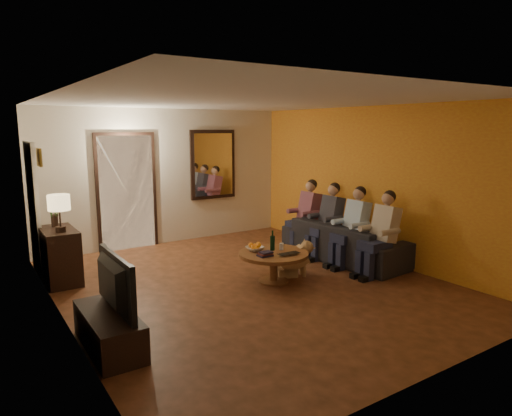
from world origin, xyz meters
TOP-DOWN VIEW (x-y plane):
  - floor at (0.00, 0.00)m, footprint 5.00×6.00m
  - ceiling at (0.00, 0.00)m, footprint 5.00×6.00m
  - back_wall at (0.00, 3.00)m, footprint 5.00×0.02m
  - front_wall at (0.00, -3.00)m, footprint 5.00×0.02m
  - left_wall at (-2.50, 0.00)m, footprint 0.02×6.00m
  - right_wall at (2.50, 0.00)m, footprint 0.02×6.00m
  - orange_accent at (2.49, 0.00)m, footprint 0.01×6.00m
  - kitchen_doorway at (-0.80, 2.98)m, footprint 1.00×0.06m
  - door_trim at (-0.80, 2.97)m, footprint 1.12×0.04m
  - fridge_glimpse at (-0.55, 2.98)m, footprint 0.45×0.03m
  - mirror_frame at (1.00, 2.96)m, footprint 1.00×0.05m
  - mirror_glass at (1.00, 2.93)m, footprint 0.86×0.02m
  - white_door at (-2.46, 2.30)m, footprint 0.06×0.85m
  - framed_art at (-2.47, 1.30)m, footprint 0.03×0.28m
  - art_canvas at (-2.46, 1.30)m, footprint 0.01×0.22m
  - dresser at (-2.25, 1.64)m, footprint 0.45×0.89m
  - table_lamp at (-2.25, 1.42)m, footprint 0.30×0.30m
  - flower_vase at (-2.25, 1.86)m, footprint 0.14×0.14m
  - tv_stand at (-2.25, -0.84)m, footprint 0.45×1.14m
  - tv at (-2.25, -0.84)m, footprint 1.04×0.14m
  - sofa at (2.02, 0.17)m, footprint 2.32×1.05m
  - person_a at (1.92, -0.73)m, footprint 0.60×0.40m
  - person_b at (1.92, -0.13)m, footprint 0.60×0.40m
  - person_c at (1.92, 0.47)m, footprint 0.60×0.40m
  - person_d at (1.92, 1.07)m, footprint 0.60×0.40m
  - dog at (0.75, -0.05)m, footprint 0.61×0.40m
  - coffee_table at (0.34, -0.10)m, footprint 1.23×1.23m
  - bowl at (0.16, 0.12)m, footprint 0.26×0.26m
  - oranges at (0.16, 0.12)m, footprint 0.20×0.20m
  - wine_bottle at (0.39, 0.00)m, footprint 0.07×0.07m
  - wine_glass at (0.52, -0.05)m, footprint 0.06×0.06m
  - book_stack at (0.12, -0.20)m, footprint 0.20×0.15m
  - laptop at (0.44, -0.38)m, footprint 0.34×0.22m

SIDE VIEW (x-z plane):
  - floor at x=0.00m, z-range -0.01..0.01m
  - tv_stand at x=-2.25m, z-range 0.00..0.38m
  - coffee_table at x=0.34m, z-range 0.00..0.45m
  - dog at x=0.75m, z-range 0.00..0.56m
  - sofa at x=2.02m, z-range 0.00..0.66m
  - dresser at x=-2.25m, z-range 0.00..0.79m
  - laptop at x=0.44m, z-range 0.45..0.48m
  - bowl at x=0.16m, z-range 0.45..0.51m
  - book_stack at x=0.12m, z-range 0.45..0.52m
  - wine_glass at x=0.52m, z-range 0.45..0.55m
  - oranges at x=0.16m, z-range 0.51..0.59m
  - person_a at x=1.92m, z-range 0.00..1.20m
  - person_b at x=1.92m, z-range 0.00..1.20m
  - person_c at x=1.92m, z-range 0.00..1.20m
  - person_d at x=1.92m, z-range 0.00..1.20m
  - wine_bottle at x=0.39m, z-range 0.45..0.76m
  - tv at x=-2.25m, z-range 0.38..0.98m
  - fridge_glimpse at x=-0.55m, z-range 0.05..1.75m
  - flower_vase at x=-2.25m, z-range 0.79..1.23m
  - white_door at x=-2.46m, z-range 0.00..2.04m
  - kitchen_doorway at x=-0.80m, z-range 0.00..2.10m
  - door_trim at x=-0.80m, z-range -0.06..2.16m
  - table_lamp at x=-2.25m, z-range 0.79..1.33m
  - back_wall at x=0.00m, z-range 0.00..2.60m
  - front_wall at x=0.00m, z-range 0.00..2.60m
  - left_wall at x=-2.50m, z-range 0.00..2.60m
  - right_wall at x=2.50m, z-range 0.00..2.60m
  - orange_accent at x=2.49m, z-range 0.00..2.60m
  - mirror_frame at x=1.00m, z-range 0.80..2.20m
  - mirror_glass at x=1.00m, z-range 0.87..2.13m
  - framed_art at x=-2.47m, z-range 1.73..1.97m
  - art_canvas at x=-2.46m, z-range 1.76..1.94m
  - ceiling at x=0.00m, z-range 2.60..2.60m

